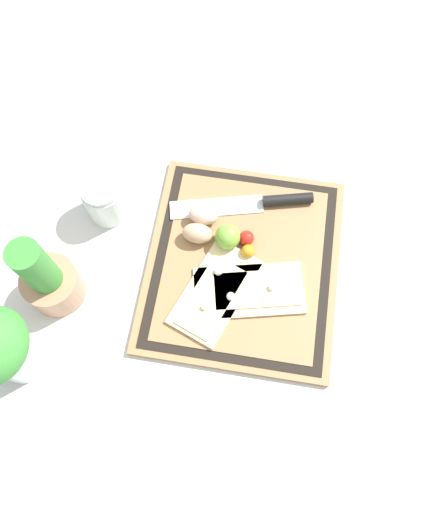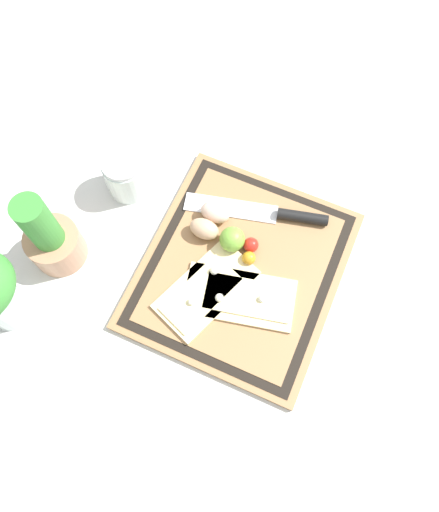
# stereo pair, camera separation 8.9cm
# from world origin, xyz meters

# --- Properties ---
(ground_plane) EXTENTS (6.00, 6.00, 0.00)m
(ground_plane) POSITION_xyz_m (0.00, 0.00, 0.00)
(ground_plane) COLOR silver
(cutting_board) EXTENTS (0.41, 0.37, 0.02)m
(cutting_board) POSITION_xyz_m (0.00, 0.00, 0.01)
(cutting_board) COLOR #997047
(cutting_board) RESTS_ON ground_plane
(pizza_slice_near) EXTENTS (0.15, 0.22, 0.02)m
(pizza_slice_near) POSITION_xyz_m (-0.05, -0.02, 0.02)
(pizza_slice_near) COLOR beige
(pizza_slice_near) RESTS_ON cutting_board
(pizza_slice_far) EXTENTS (0.22, 0.17, 0.02)m
(pizza_slice_far) POSITION_xyz_m (-0.07, 0.04, 0.02)
(pizza_slice_far) COLOR beige
(pizza_slice_far) RESTS_ON cutting_board
(knife) EXTENTS (0.10, 0.29, 0.02)m
(knife) POSITION_xyz_m (0.13, -0.03, 0.02)
(knife) COLOR silver
(knife) RESTS_ON cutting_board
(egg_brown) EXTENTS (0.04, 0.06, 0.04)m
(egg_brown) POSITION_xyz_m (0.04, 0.10, 0.04)
(egg_brown) COLOR tan
(egg_brown) RESTS_ON cutting_board
(egg_pink) EXTENTS (0.04, 0.06, 0.04)m
(egg_pink) POSITION_xyz_m (0.08, 0.09, 0.04)
(egg_pink) COLOR beige
(egg_pink) RESTS_ON cutting_board
(lime) EXTENTS (0.05, 0.05, 0.05)m
(lime) POSITION_xyz_m (0.04, 0.04, 0.04)
(lime) COLOR #70A838
(lime) RESTS_ON cutting_board
(cherry_tomato_red) EXTENTS (0.03, 0.03, 0.03)m
(cherry_tomato_red) POSITION_xyz_m (0.05, 0.00, 0.03)
(cherry_tomato_red) COLOR red
(cherry_tomato_red) RESTS_ON cutting_board
(cherry_tomato_yellow) EXTENTS (0.03, 0.03, 0.03)m
(cherry_tomato_yellow) POSITION_xyz_m (0.02, -0.01, 0.03)
(cherry_tomato_yellow) COLOR orange
(cherry_tomato_yellow) RESTS_ON cutting_board
(herb_pot) EXTENTS (0.10, 0.10, 0.20)m
(herb_pot) POSITION_xyz_m (-0.11, 0.34, 0.07)
(herb_pot) COLOR #AD7A5B
(herb_pot) RESTS_ON ground_plane
(sauce_jar) EXTENTS (0.08, 0.08, 0.10)m
(sauce_jar) POSITION_xyz_m (0.08, 0.29, 0.04)
(sauce_jar) COLOR silver
(sauce_jar) RESTS_ON ground_plane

